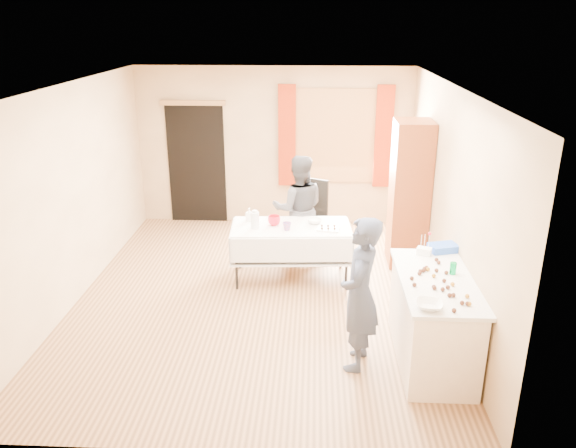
# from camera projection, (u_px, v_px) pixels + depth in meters

# --- Properties ---
(floor) EXTENTS (4.50, 5.50, 0.02)m
(floor) POSITION_uv_depth(u_px,v_px,m) (259.00, 296.00, 7.14)
(floor) COLOR #9E7047
(floor) RESTS_ON ground
(ceiling) EXTENTS (4.50, 5.50, 0.02)m
(ceiling) POSITION_uv_depth(u_px,v_px,m) (255.00, 85.00, 6.23)
(ceiling) COLOR white
(ceiling) RESTS_ON floor
(wall_back) EXTENTS (4.50, 0.02, 2.60)m
(wall_back) POSITION_uv_depth(u_px,v_px,m) (274.00, 147.00, 9.27)
(wall_back) COLOR tan
(wall_back) RESTS_ON floor
(wall_front) EXTENTS (4.50, 0.02, 2.60)m
(wall_front) POSITION_uv_depth(u_px,v_px,m) (220.00, 312.00, 4.10)
(wall_front) COLOR tan
(wall_front) RESTS_ON floor
(wall_left) EXTENTS (0.02, 5.50, 2.60)m
(wall_left) POSITION_uv_depth(u_px,v_px,m) (72.00, 195.00, 6.78)
(wall_left) COLOR tan
(wall_left) RESTS_ON floor
(wall_right) EXTENTS (0.02, 5.50, 2.60)m
(wall_right) POSITION_uv_depth(u_px,v_px,m) (449.00, 200.00, 6.58)
(wall_right) COLOR tan
(wall_right) RESTS_ON floor
(window_frame) EXTENTS (1.32, 0.06, 1.52)m
(window_frame) POSITION_uv_depth(u_px,v_px,m) (335.00, 136.00, 9.11)
(window_frame) COLOR olive
(window_frame) RESTS_ON wall_back
(window_pane) EXTENTS (1.20, 0.02, 1.40)m
(window_pane) POSITION_uv_depth(u_px,v_px,m) (335.00, 136.00, 9.10)
(window_pane) COLOR white
(window_pane) RESTS_ON wall_back
(curtain_left) EXTENTS (0.28, 0.06, 1.65)m
(curtain_left) POSITION_uv_depth(u_px,v_px,m) (287.00, 136.00, 9.10)
(curtain_left) COLOR maroon
(curtain_left) RESTS_ON wall_back
(curtain_right) EXTENTS (0.28, 0.06, 1.65)m
(curtain_right) POSITION_uv_depth(u_px,v_px,m) (384.00, 137.00, 9.03)
(curtain_right) COLOR maroon
(curtain_right) RESTS_ON wall_back
(doorway) EXTENTS (0.95, 0.04, 2.00)m
(doorway) POSITION_uv_depth(u_px,v_px,m) (197.00, 164.00, 9.40)
(doorway) COLOR black
(doorway) RESTS_ON floor
(door_lintel) EXTENTS (1.05, 0.06, 0.08)m
(door_lintel) POSITION_uv_depth(u_px,v_px,m) (193.00, 103.00, 9.02)
(door_lintel) COLOR olive
(door_lintel) RESTS_ON wall_back
(cabinet) EXTENTS (0.50, 0.60, 2.04)m
(cabinet) POSITION_uv_depth(u_px,v_px,m) (409.00, 194.00, 7.74)
(cabinet) COLOR brown
(cabinet) RESTS_ON floor
(counter) EXTENTS (0.72, 1.51, 0.91)m
(counter) POSITION_uv_depth(u_px,v_px,m) (433.00, 320.00, 5.66)
(counter) COLOR #F3E0CA
(counter) RESTS_ON floor
(party_table) EXTENTS (1.62, 0.90, 0.75)m
(party_table) POSITION_uv_depth(u_px,v_px,m) (291.00, 247.00, 7.45)
(party_table) COLOR black
(party_table) RESTS_ON floor
(chair) EXTENTS (0.60, 0.60, 1.10)m
(chair) POSITION_uv_depth(u_px,v_px,m) (308.00, 232.00, 8.32)
(chair) COLOR black
(chair) RESTS_ON floor
(girl) EXTENTS (0.74, 0.63, 1.58)m
(girl) POSITION_uv_depth(u_px,v_px,m) (360.00, 294.00, 5.45)
(girl) COLOR #2A3249
(girl) RESTS_ON floor
(woman) EXTENTS (0.85, 0.71, 1.55)m
(woman) POSITION_uv_depth(u_px,v_px,m) (299.00, 209.00, 7.92)
(woman) COLOR black
(woman) RESTS_ON floor
(soda_can) EXTENTS (0.09, 0.09, 0.12)m
(soda_can) POSITION_uv_depth(u_px,v_px,m) (453.00, 268.00, 5.58)
(soda_can) COLOR #028D3D
(soda_can) RESTS_ON counter
(mixing_bowl) EXTENTS (0.32, 0.32, 0.06)m
(mixing_bowl) POSITION_uv_depth(u_px,v_px,m) (429.00, 305.00, 4.94)
(mixing_bowl) COLOR white
(mixing_bowl) RESTS_ON counter
(foam_block) EXTENTS (0.18, 0.15, 0.08)m
(foam_block) POSITION_uv_depth(u_px,v_px,m) (424.00, 251.00, 6.04)
(foam_block) COLOR white
(foam_block) RESTS_ON counter
(blue_basket) EXTENTS (0.34, 0.27, 0.08)m
(blue_basket) POSITION_uv_depth(u_px,v_px,m) (443.00, 248.00, 6.13)
(blue_basket) COLOR blue
(blue_basket) RESTS_ON counter
(pitcher) EXTENTS (0.13, 0.13, 0.22)m
(pitcher) POSITION_uv_depth(u_px,v_px,m) (255.00, 220.00, 7.22)
(pitcher) COLOR silver
(pitcher) RESTS_ON party_table
(cup_red) EXTENTS (0.18, 0.18, 0.13)m
(cup_red) POSITION_uv_depth(u_px,v_px,m) (274.00, 221.00, 7.35)
(cup_red) COLOR red
(cup_red) RESTS_ON party_table
(cup_rainbow) EXTENTS (0.19, 0.19, 0.10)m
(cup_rainbow) POSITION_uv_depth(u_px,v_px,m) (287.00, 226.00, 7.18)
(cup_rainbow) COLOR red
(cup_rainbow) RESTS_ON party_table
(small_bowl) EXTENTS (0.27, 0.27, 0.06)m
(small_bowl) POSITION_uv_depth(u_px,v_px,m) (315.00, 221.00, 7.43)
(small_bowl) COLOR white
(small_bowl) RESTS_ON party_table
(pastry_tray) EXTENTS (0.31, 0.24, 0.02)m
(pastry_tray) POSITION_uv_depth(u_px,v_px,m) (328.00, 229.00, 7.21)
(pastry_tray) COLOR white
(pastry_tray) RESTS_ON party_table
(bottle) EXTENTS (0.12, 0.12, 0.18)m
(bottle) POSITION_uv_depth(u_px,v_px,m) (249.00, 214.00, 7.50)
(bottle) COLOR white
(bottle) RESTS_ON party_table
(cake_balls) EXTENTS (0.49, 1.13, 0.04)m
(cake_balls) POSITION_uv_depth(u_px,v_px,m) (439.00, 282.00, 5.38)
(cake_balls) COLOR #3F2314
(cake_balls) RESTS_ON counter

